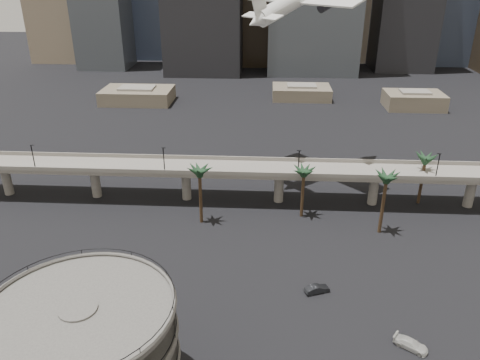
# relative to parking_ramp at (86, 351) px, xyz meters

# --- Properties ---
(parking_ramp) EXTENTS (22.20, 22.20, 17.35)m
(parking_ramp) POSITION_rel_parking_ramp_xyz_m (0.00, 0.00, 0.00)
(parking_ramp) COLOR #4F4C4A
(parking_ramp) RESTS_ON ground
(overpass) EXTENTS (130.00, 9.30, 14.70)m
(overpass) POSITION_rel_parking_ramp_xyz_m (13.00, 59.00, -2.50)
(overpass) COLOR slate
(overpass) RESTS_ON ground
(palm_trees) EXTENTS (54.40, 18.40, 14.00)m
(palm_trees) POSITION_rel_parking_ramp_xyz_m (34.48, 51.47, 1.46)
(palm_trees) COLOR #432F1C
(palm_trees) RESTS_ON ground
(low_buildings) EXTENTS (135.00, 27.50, 6.80)m
(low_buildings) POSITION_rel_parking_ramp_xyz_m (19.89, 146.30, -6.97)
(low_buildings) COLOR brown
(low_buildings) RESTS_ON ground
(car_a) EXTENTS (5.16, 2.72, 1.67)m
(car_a) POSITION_rel_parking_ramp_xyz_m (2.25, 20.69, -9.00)
(car_a) COLOR red
(car_a) RESTS_ON ground
(car_b) EXTENTS (4.58, 2.94, 1.43)m
(car_b) POSITION_rel_parking_ramp_xyz_m (30.08, 25.12, -9.12)
(car_b) COLOR black
(car_b) RESTS_ON ground
(car_c) EXTENTS (5.27, 4.48, 1.45)m
(car_c) POSITION_rel_parking_ramp_xyz_m (42.65, 12.98, -9.11)
(car_c) COLOR silver
(car_c) RESTS_ON ground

